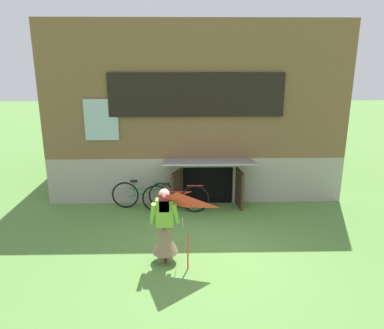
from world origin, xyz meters
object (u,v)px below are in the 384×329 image
(person, at_px, (165,232))
(kite, at_px, (177,215))
(bicycle_green, at_px, (144,195))
(bicycle_red, at_px, (175,198))

(person, xyz_separation_m, kite, (0.26, -0.58, 0.61))
(person, relative_size, bicycle_green, 0.89)
(bicycle_red, height_order, bicycle_green, bicycle_red)
(bicycle_red, distance_m, bicycle_green, 0.93)
(person, xyz_separation_m, bicycle_red, (0.16, 2.51, -0.26))
(bicycle_red, relative_size, bicycle_green, 1.02)
(kite, distance_m, bicycle_green, 3.64)
(bicycle_green, bearing_deg, person, -72.13)
(bicycle_red, xyz_separation_m, bicycle_green, (-0.88, 0.30, -0.01))
(person, distance_m, kite, 0.88)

